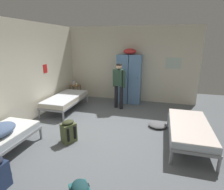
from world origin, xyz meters
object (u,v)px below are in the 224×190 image
at_px(bed_left_rear, 66,99).
at_px(person_traveler, 119,82).
at_px(backpack_olive, 68,131).
at_px(water_bottle, 74,83).
at_px(shelf_unit, 76,91).
at_px(bed_right, 189,128).
at_px(clothes_pile_grey, 158,125).
at_px(lotion_bottle, 76,84).
at_px(locker_bank, 129,78).

relative_size(bed_left_rear, person_traveler, 1.18).
height_order(person_traveler, backpack_olive, person_traveler).
xyz_separation_m(bed_left_rear, water_bottle, (-0.33, 1.29, 0.28)).
distance_m(shelf_unit, bed_right, 4.82).
bearing_deg(clothes_pile_grey, backpack_olive, -146.21).
relative_size(bed_left_rear, lotion_bottle, 11.74).
xyz_separation_m(person_traveler, lotion_bottle, (-1.93, 0.59, -0.33)).
distance_m(backpack_olive, clothes_pile_grey, 2.45).
height_order(backpack_olive, clothes_pile_grey, backpack_olive).
height_order(bed_left_rear, clothes_pile_grey, bed_left_rear).
relative_size(shelf_unit, bed_left_rear, 0.30).
xyz_separation_m(shelf_unit, clothes_pile_grey, (3.42, -1.81, -0.29)).
relative_size(water_bottle, backpack_olive, 0.36).
bearing_deg(backpack_olive, bed_left_rear, 120.84).
distance_m(bed_left_rear, clothes_pile_grey, 3.23).
bearing_deg(locker_bank, bed_right, -53.92).
distance_m(locker_bank, bed_left_rear, 2.50).
xyz_separation_m(locker_bank, bed_left_rear, (-1.98, -1.40, -0.59)).
distance_m(locker_bank, backpack_olive, 3.48).
distance_m(locker_bank, lotion_bottle, 2.19).
distance_m(bed_left_rear, water_bottle, 1.36).
height_order(locker_bank, shelf_unit, locker_bank).
relative_size(bed_right, backpack_olive, 3.45).
relative_size(locker_bank, bed_right, 1.09).
height_order(water_bottle, backpack_olive, water_bottle).
height_order(shelf_unit, bed_left_rear, shelf_unit).
relative_size(shelf_unit, water_bottle, 2.85).
relative_size(bed_right, lotion_bottle, 11.74).
relative_size(shelf_unit, backpack_olive, 1.04).
relative_size(bed_left_rear, backpack_olive, 3.45).
height_order(locker_bank, lotion_bottle, locker_bank).
bearing_deg(shelf_unit, lotion_bottle, -29.74).
bearing_deg(shelf_unit, bed_right, -30.98).
relative_size(person_traveler, water_bottle, 8.02).
bearing_deg(bed_right, water_bottle, 149.30).
height_order(lotion_bottle, backpack_olive, lotion_bottle).
height_order(shelf_unit, person_traveler, person_traveler).
xyz_separation_m(person_traveler, clothes_pile_grey, (1.41, -1.18, -0.91)).
bearing_deg(lotion_bottle, clothes_pile_grey, -27.89).
height_order(locker_bank, water_bottle, locker_bank).
relative_size(lotion_bottle, clothes_pile_grey, 0.32).
height_order(locker_bank, person_traveler, locker_bank).
height_order(shelf_unit, backpack_olive, shelf_unit).
xyz_separation_m(bed_left_rear, bed_right, (3.88, -1.21, 0.00)).
bearing_deg(locker_bank, lotion_bottle, -175.40).
relative_size(person_traveler, backpack_olive, 2.92).
bearing_deg(shelf_unit, locker_bank, 3.43).
xyz_separation_m(locker_bank, lotion_bottle, (-2.16, -0.17, -0.33)).
bearing_deg(bed_right, bed_left_rear, 162.70).
relative_size(bed_right, person_traveler, 1.18).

